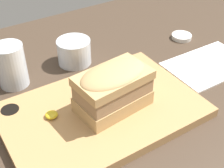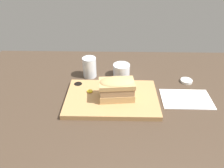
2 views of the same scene
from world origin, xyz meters
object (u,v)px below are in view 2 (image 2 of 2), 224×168
object	(u,v)px
wine_glass	(121,71)
condiment_dish	(186,81)
water_glass	(90,68)
serving_board	(112,98)
sandwich	(117,88)
napkin	(186,99)

from	to	relation	value
wine_glass	condiment_dish	bearing A→B (deg)	-9.60
water_glass	wine_glass	size ratio (longest dim) A/B	1.20
serving_board	condiment_dish	size ratio (longest dim) A/B	6.90
sandwich	wine_glass	distance (cm)	22.16
wine_glass	water_glass	bearing A→B (deg)	-177.58
sandwich	napkin	bearing A→B (deg)	4.17
serving_board	condiment_dish	world-z (taller)	serving_board
water_glass	condiment_dish	size ratio (longest dim) A/B	1.78
serving_board	napkin	size ratio (longest dim) A/B	1.82
water_glass	serving_board	bearing A→B (deg)	-60.26
sandwich	serving_board	bearing A→B (deg)	153.73
serving_board	napkin	bearing A→B (deg)	2.06
napkin	condiment_dish	bearing A→B (deg)	75.27
napkin	condiment_dish	distance (cm)	14.59
sandwich	wine_glass	xyz separation A→B (cm)	(2.37, 21.61, -4.29)
wine_glass	condiment_dish	xyz separation A→B (cm)	(31.43, -5.32, -2.16)
napkin	sandwich	bearing A→B (deg)	-175.83
serving_board	water_glass	world-z (taller)	water_glass
condiment_dish	serving_board	bearing A→B (deg)	-156.97
water_glass	sandwich	bearing A→B (deg)	-57.25
serving_board	sandwich	bearing A→B (deg)	-26.27
sandwich	water_glass	size ratio (longest dim) A/B	1.50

